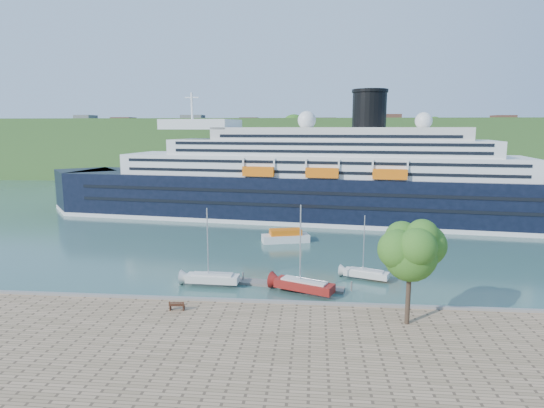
{
  "coord_description": "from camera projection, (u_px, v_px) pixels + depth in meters",
  "views": [
    {
      "loc": [
        6.3,
        -48.2,
        20.28
      ],
      "look_at": [
        -1.03,
        30.0,
        7.14
      ],
      "focal_mm": 30.0,
      "sensor_mm": 36.0,
      "label": 1
    }
  ],
  "objects": [
    {
      "name": "floating_pontoon",
      "position": [
        282.0,
        285.0,
        59.01
      ],
      "size": [
        16.16,
        4.68,
        0.36
      ],
      "primitive_type": null,
      "rotation": [
        0.0,
        0.0,
        -0.17
      ],
      "color": "slate",
      "rests_on": "ground"
    },
    {
      "name": "sailboat_red",
      "position": [
        305.0,
        252.0,
        55.36
      ],
      "size": [
        8.48,
        5.33,
        10.65
      ],
      "primitive_type": null,
      "rotation": [
        0.0,
        0.0,
        -0.4
      ],
      "color": "maroon",
      "rests_on": "ground"
    },
    {
      "name": "sailboat_white_far",
      "position": [
        367.0,
        250.0,
        60.74
      ],
      "size": [
        6.76,
        3.95,
        8.44
      ],
      "primitive_type": null,
      "rotation": [
        0.0,
        0.0,
        -0.35
      ],
      "color": "silver",
      "rests_on": "ground"
    },
    {
      "name": "ground",
      "position": [
        256.0,
        310.0,
        51.26
      ],
      "size": [
        400.0,
        400.0,
        0.0
      ],
      "primitive_type": "plane",
      "color": "#30564E",
      "rests_on": "ground"
    },
    {
      "name": "sailboat_white_near",
      "position": [
        212.0,
        249.0,
        58.3
      ],
      "size": [
        7.67,
        2.41,
        9.81
      ],
      "primitive_type": null,
      "rotation": [
        0.0,
        0.0,
        -0.04
      ],
      "color": "silver",
      "rests_on": "ground"
    },
    {
      "name": "far_hillside",
      "position": [
        300.0,
        148.0,
        191.67
      ],
      "size": [
        400.0,
        50.0,
        24.0
      ],
      "primitive_type": "cube",
      "color": "#2D5020",
      "rests_on": "ground"
    },
    {
      "name": "park_bench",
      "position": [
        177.0,
        305.0,
        48.65
      ],
      "size": [
        1.77,
        0.81,
        1.11
      ],
      "primitive_type": null,
      "rotation": [
        0.0,
        0.0,
        0.06
      ],
      "color": "#452313",
      "rests_on": "promenade"
    },
    {
      "name": "tender_launch",
      "position": [
        286.0,
        236.0,
        81.75
      ],
      "size": [
        8.98,
        5.04,
        2.35
      ],
      "primitive_type": null,
      "rotation": [
        0.0,
        0.0,
        0.26
      ],
      "color": "orange",
      "rests_on": "ground"
    },
    {
      "name": "quay_coping",
      "position": [
        256.0,
        301.0,
        50.87
      ],
      "size": [
        220.0,
        0.5,
        0.3
      ],
      "primitive_type": "cube",
      "color": "slate",
      "rests_on": "promenade"
    },
    {
      "name": "promenade_tree",
      "position": [
        410.0,
        268.0,
        44.48
      ],
      "size": [
        6.95,
        6.95,
        11.51
      ],
      "primitive_type": null,
      "color": "#265817",
      "rests_on": "promenade"
    },
    {
      "name": "cruise_ship",
      "position": [
        306.0,
        156.0,
        100.61
      ],
      "size": [
        128.0,
        33.91,
        28.45
      ],
      "primitive_type": null,
      "rotation": [
        0.0,
        0.0,
        -0.12
      ],
      "color": "black",
      "rests_on": "ground"
    }
  ]
}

